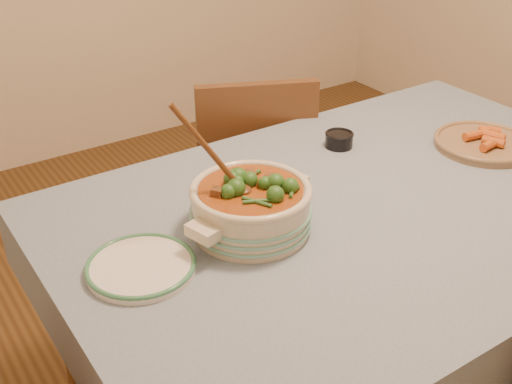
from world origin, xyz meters
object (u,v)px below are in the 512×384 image
Objects in this scene: fried_plate at (483,142)px; chair_far at (252,172)px; condiment_bowl at (339,139)px; white_plate at (141,266)px; stew_casserole at (251,204)px; dining_table at (369,229)px.

fried_plate is 0.38× the size of chair_far.
condiment_bowl is at bearing 145.41° from fried_plate.
fried_plate reaches higher than white_plate.
white_plate is at bearing -179.33° from stew_casserole.
stew_casserole is at bearing 170.41° from dining_table.
chair_far reaches higher than dining_table.
white_plate is at bearing 65.90° from chair_far.
white_plate is 0.81m from condiment_bowl.
dining_table is 0.35m from condiment_bowl.
condiment_bowl is 0.44m from fried_plate.
stew_casserole reaches higher than white_plate.
stew_casserole is (-0.35, 0.06, 0.17)m from dining_table.
chair_far is (-0.41, 0.66, -0.27)m from fried_plate.
fried_plate reaches higher than condiment_bowl.
condiment_bowl is (0.14, 0.30, 0.12)m from dining_table.
dining_table is 0.51m from fried_plate.
chair_far is at bearing 122.15° from fried_plate.
dining_table is at bearing -114.53° from condiment_bowl.
white_plate is 2.63× the size of condiment_bowl.
fried_plate is at bearing 146.20° from chair_far.
dining_table is 0.39m from stew_casserole.
stew_casserole is 1.11× the size of fried_plate.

